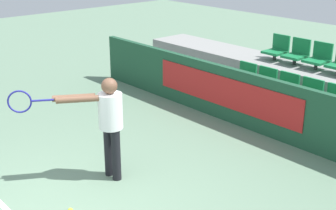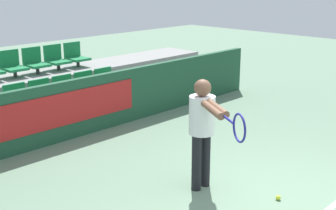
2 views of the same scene
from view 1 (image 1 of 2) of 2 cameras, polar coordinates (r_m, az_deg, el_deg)
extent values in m
cube|color=#1E4C33|center=(8.46, 11.12, 0.07)|extent=(9.11, 0.12, 1.05)
cube|color=red|center=(8.87, 6.80, 1.61)|extent=(3.49, 0.02, 0.58)
cube|color=gray|center=(9.04, 13.38, -0.91)|extent=(8.71, 1.06, 0.42)
cube|color=gray|center=(9.82, 17.12, 1.73)|extent=(8.71, 1.06, 0.84)
cylinder|color=#333333|center=(9.55, 8.88, 2.35)|extent=(0.07, 0.07, 0.15)
cube|color=#197A42|center=(9.52, 8.91, 2.92)|extent=(0.41, 0.44, 0.05)
cube|color=#197A42|center=(9.62, 9.74, 4.21)|extent=(0.41, 0.04, 0.32)
cylinder|color=#333333|center=(9.26, 11.23, 1.63)|extent=(0.07, 0.07, 0.15)
cube|color=#197A42|center=(9.23, 11.27, 2.22)|extent=(0.41, 0.44, 0.05)
cube|color=#197A42|center=(9.33, 12.10, 3.55)|extent=(0.41, 0.04, 0.32)
cylinder|color=#333333|center=(8.99, 13.72, 0.87)|extent=(0.07, 0.07, 0.15)
cube|color=#197A42|center=(8.95, 13.77, 1.46)|extent=(0.41, 0.44, 0.05)
cube|color=#197A42|center=(9.06, 14.61, 2.85)|extent=(0.41, 0.04, 0.32)
cylinder|color=#333333|center=(8.73, 16.37, 0.05)|extent=(0.07, 0.07, 0.15)
cube|color=#197A42|center=(8.70, 16.43, 0.66)|extent=(0.41, 0.44, 0.05)
cube|color=#197A42|center=(8.81, 17.26, 2.10)|extent=(0.41, 0.04, 0.32)
cylinder|color=#333333|center=(8.50, 19.17, -0.81)|extent=(0.07, 0.07, 0.15)
cube|color=#197A42|center=(8.47, 19.24, -0.18)|extent=(0.41, 0.44, 0.05)
cylinder|color=#333333|center=(10.25, 12.86, 5.76)|extent=(0.07, 0.07, 0.15)
cube|color=#197A42|center=(10.23, 12.90, 6.30)|extent=(0.41, 0.44, 0.05)
cube|color=#197A42|center=(10.35, 13.64, 7.46)|extent=(0.41, 0.04, 0.32)
cylinder|color=#333333|center=(9.98, 15.16, 5.18)|extent=(0.07, 0.07, 0.15)
cube|color=#197A42|center=(9.96, 15.21, 5.73)|extent=(0.41, 0.44, 0.05)
cube|color=#197A42|center=(10.08, 15.95, 6.93)|extent=(0.41, 0.04, 0.32)
cylinder|color=#333333|center=(9.73, 17.58, 4.56)|extent=(0.07, 0.07, 0.15)
cube|color=#197A42|center=(9.70, 17.64, 5.12)|extent=(0.41, 0.44, 0.05)
cube|color=#197A42|center=(9.83, 18.37, 6.35)|extent=(0.41, 0.04, 0.32)
cylinder|color=black|center=(6.92, -7.25, -5.53)|extent=(0.13, 0.13, 0.78)
cylinder|color=black|center=(6.78, -6.34, -6.06)|extent=(0.13, 0.13, 0.78)
cylinder|color=white|center=(6.60, -7.03, -0.73)|extent=(0.34, 0.34, 0.51)
sphere|color=brown|center=(6.48, -7.17, 2.32)|extent=(0.23, 0.23, 0.23)
cylinder|color=brown|center=(6.56, -11.39, 0.90)|extent=(0.38, 0.55, 0.09)
cylinder|color=brown|center=(6.48, -10.97, 0.69)|extent=(0.38, 0.55, 0.09)
cylinder|color=navy|center=(6.54, -15.04, 0.55)|extent=(0.18, 0.27, 0.03)
torus|color=navy|center=(6.58, -17.64, 0.38)|extent=(0.19, 0.29, 0.32)
sphere|color=#CCDB33|center=(6.28, -11.82, -12.45)|extent=(0.07, 0.07, 0.07)
camera|label=2|loc=(9.66, -44.33, 11.49)|focal=50.00mm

